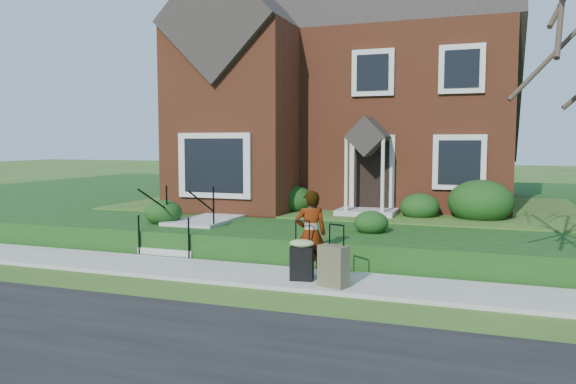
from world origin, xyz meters
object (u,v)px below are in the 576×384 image
at_px(suitcase_olive, 334,266).
at_px(woman, 311,234).
at_px(front_steps, 186,232).
at_px(suitcase_black, 302,257).

bearing_deg(suitcase_olive, woman, 156.98).
relative_size(front_steps, suitcase_olive, 1.81).
relative_size(front_steps, suitcase_black, 1.79).
bearing_deg(suitcase_black, front_steps, 142.18).
height_order(woman, suitcase_olive, woman).
distance_m(front_steps, suitcase_black, 4.19).
bearing_deg(woman, suitcase_olive, 111.98).
height_order(woman, suitcase_black, woman).
relative_size(suitcase_black, suitcase_olive, 1.01).
xyz_separation_m(front_steps, suitcase_olive, (4.32, -2.31, -0.02)).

